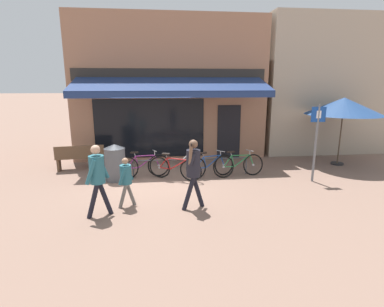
{
  "coord_description": "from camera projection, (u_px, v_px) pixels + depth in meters",
  "views": [
    {
      "loc": [
        0.17,
        -8.86,
        2.95
      ],
      "look_at": [
        1.08,
        -0.94,
        1.05
      ],
      "focal_mm": 28.0,
      "sensor_mm": 36.0,
      "label": 1
    }
  ],
  "objects": [
    {
      "name": "cafe_parasol",
      "position": [
        344.0,
        106.0,
        10.56
      ],
      "size": [
        2.65,
        2.65,
        2.43
      ],
      "color": "#4C3D2D",
      "rests_on": "ground_plane"
    },
    {
      "name": "ground_plane",
      "position": [
        154.0,
        180.0,
        9.23
      ],
      "size": [
        160.0,
        160.0,
        0.0
      ],
      "primitive_type": "plane",
      "color": "#846656"
    },
    {
      "name": "bicycle_blue",
      "position": [
        210.0,
        166.0,
        9.49
      ],
      "size": [
        1.64,
        0.74,
        0.84
      ],
      "rotation": [
        -0.1,
        0.0,
        0.32
      ],
      "color": "black",
      "rests_on": "ground_plane"
    },
    {
      "name": "bicycle_purple",
      "position": [
        143.0,
        166.0,
        9.43
      ],
      "size": [
        1.7,
        0.65,
        0.87
      ],
      "rotation": [
        -0.1,
        0.0,
        0.23
      ],
      "color": "black",
      "rests_on": "ground_plane"
    },
    {
      "name": "neighbour_building",
      "position": [
        311.0,
        86.0,
        13.7
      ],
      "size": [
        5.21,
        4.0,
        5.6
      ],
      "color": "tan",
      "rests_on": "ground_plane"
    },
    {
      "name": "bicycle_red",
      "position": [
        175.0,
        168.0,
        9.2
      ],
      "size": [
        1.63,
        0.91,
        0.87
      ],
      "rotation": [
        0.13,
        0.0,
        -0.45
      ],
      "color": "black",
      "rests_on": "ground_plane"
    },
    {
      "name": "pedestrian_child",
      "position": [
        126.0,
        177.0,
        7.14
      ],
      "size": [
        0.42,
        0.45,
        1.23
      ],
      "rotation": [
        0.0,
        0.0,
        3.17
      ],
      "color": "slate",
      "rests_on": "ground_plane"
    },
    {
      "name": "bicycle_green",
      "position": [
        238.0,
        165.0,
        9.57
      ],
      "size": [
        1.72,
        0.55,
        0.86
      ],
      "rotation": [
        -0.12,
        0.0,
        0.14
      ],
      "color": "black",
      "rests_on": "ground_plane"
    },
    {
      "name": "pedestrian_adult",
      "position": [
        193.0,
        166.0,
        6.98
      ],
      "size": [
        0.57,
        0.54,
        1.69
      ],
      "rotation": [
        0.0,
        0.0,
        3.13
      ],
      "color": "black",
      "rests_on": "ground_plane"
    },
    {
      "name": "bike_rack_rail",
      "position": [
        191.0,
        161.0,
        9.6
      ],
      "size": [
        3.76,
        0.04,
        0.57
      ],
      "color": "#47494F",
      "rests_on": "ground_plane"
    },
    {
      "name": "litter_bin",
      "position": [
        115.0,
        162.0,
        9.14
      ],
      "size": [
        0.63,
        0.63,
        1.13
      ],
      "color": "#515459",
      "rests_on": "ground_plane"
    },
    {
      "name": "pedestrian_second_adult",
      "position": [
        97.0,
        173.0,
        6.56
      ],
      "size": [
        0.56,
        0.53,
        1.66
      ],
      "rotation": [
        0.0,
        0.0,
        3.13
      ],
      "color": "black",
      "rests_on": "ground_plane"
    },
    {
      "name": "parking_sign",
      "position": [
        316.0,
        135.0,
        8.84
      ],
      "size": [
        0.44,
        0.07,
        2.32
      ],
      "color": "slate",
      "rests_on": "ground_plane"
    },
    {
      "name": "park_bench",
      "position": [
        80.0,
        157.0,
        10.27
      ],
      "size": [
        1.64,
        0.63,
        0.87
      ],
      "rotation": [
        0.0,
        0.0,
        0.12
      ],
      "color": "brown",
      "rests_on": "ground_plane"
    },
    {
      "name": "shop_front",
      "position": [
        169.0,
        88.0,
        12.5
      ],
      "size": [
        7.44,
        4.71,
        5.41
      ],
      "color": "#9E7056",
      "rests_on": "ground_plane"
    }
  ]
}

